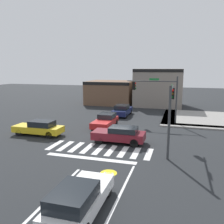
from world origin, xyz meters
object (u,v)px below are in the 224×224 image
traffic_signal_southeast (171,104)px  car_yellow (39,128)px  car_red (105,121)px  car_white (79,199)px  car_navy (122,110)px  traffic_signal_northeast (157,91)px  car_maroon (120,134)px

traffic_signal_southeast → car_yellow: bearing=86.3°
car_red → car_white: bearing=13.3°
traffic_signal_southeast → car_navy: bearing=29.1°
traffic_signal_northeast → car_maroon: 9.25m
car_navy → car_yellow: (-5.44, -11.43, -0.02)m
traffic_signal_southeast → car_red: bearing=52.3°
traffic_signal_southeast → car_yellow: size_ratio=1.13×
car_white → car_maroon: 10.43m
car_red → traffic_signal_northeast: bearing=125.9°
traffic_signal_northeast → traffic_signal_southeast: traffic_signal_northeast is taller
car_yellow → car_maroon: (8.03, -0.19, 0.02)m
car_yellow → car_red: bearing=-138.5°
traffic_signal_southeast → car_maroon: size_ratio=1.21×
traffic_signal_southeast → car_white: size_ratio=1.19×
car_navy → car_white: bearing=8.7°
car_maroon → traffic_signal_northeast: bearing=-104.8°
car_maroon → car_navy: bearing=-77.4°
traffic_signal_southeast → car_navy: (-6.80, 12.22, -2.90)m
traffic_signal_southeast → car_red: 9.33m
car_yellow → car_red: 6.97m
traffic_signal_southeast → car_yellow: (-12.24, 0.80, -2.91)m
car_navy → car_yellow: size_ratio=0.97×
traffic_signal_northeast → car_white: size_ratio=1.26×
traffic_signal_northeast → car_white: (-1.45, -18.86, -3.01)m
car_yellow → car_maroon: size_ratio=1.07×
car_white → car_yellow: 13.78m
car_navy → car_red: 6.81m
car_navy → car_red: bearing=-1.8°
car_yellow → car_red: size_ratio=1.06×
car_white → traffic_signal_southeast: bearing=-19.3°
car_white → car_maroon: size_ratio=1.02×
traffic_signal_southeast → car_maroon: bearing=81.8°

